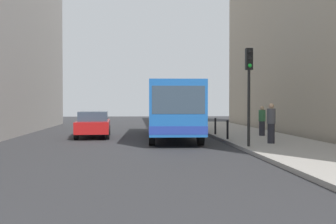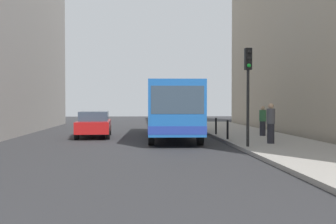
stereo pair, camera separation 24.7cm
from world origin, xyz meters
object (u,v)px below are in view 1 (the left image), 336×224
object	(u,v)px
car_beside_bus	(93,124)
pedestrian_near_signal	(271,123)
traffic_light	(249,78)
bollard_mid	(215,126)
pedestrian_mid_sidewalk	(262,121)
bollard_near	(228,130)
bus	(172,107)

from	to	relation	value
car_beside_bus	pedestrian_near_signal	size ratio (longest dim) A/B	2.48
traffic_light	bollard_mid	world-z (taller)	traffic_light
bollard_mid	pedestrian_near_signal	distance (m)	5.51
car_beside_bus	pedestrian_mid_sidewalk	size ratio (longest dim) A/B	2.72
car_beside_bus	bollard_near	size ratio (longest dim) A/B	4.72
car_beside_bus	pedestrian_near_signal	world-z (taller)	pedestrian_near_signal
pedestrian_mid_sidewalk	pedestrian_near_signal	bearing A→B (deg)	124.71
bus	bollard_near	bearing A→B (deg)	136.30
bollard_mid	pedestrian_near_signal	size ratio (longest dim) A/B	0.53
bus	pedestrian_mid_sidewalk	xyz separation A→B (m)	(4.96, -0.78, -0.76)
bollard_mid	car_beside_bus	bearing A→B (deg)	177.75
car_beside_bus	bus	bearing A→B (deg)	168.68
car_beside_bus	bollard_mid	xyz separation A→B (m)	(7.02, -0.28, -0.16)
pedestrian_mid_sidewalk	traffic_light	bearing A→B (deg)	113.91
bollard_mid	traffic_light	bearing A→B (deg)	-89.11
pedestrian_mid_sidewalk	car_beside_bus	bearing A→B (deg)	38.55
car_beside_bus	bollard_mid	world-z (taller)	car_beside_bus
car_beside_bus	bollard_mid	distance (m)	7.03
traffic_light	pedestrian_near_signal	world-z (taller)	traffic_light
bollard_mid	pedestrian_mid_sidewalk	size ratio (longest dim) A/B	0.58
car_beside_bus	pedestrian_near_signal	xyz separation A→B (m)	(8.49, -5.57, 0.27)
car_beside_bus	pedestrian_mid_sidewalk	xyz separation A→B (m)	(9.41, -1.45, 0.18)
bollard_near	bollard_mid	xyz separation A→B (m)	(0.00, 3.07, 0.00)
traffic_light	pedestrian_near_signal	xyz separation A→B (m)	(1.37, 1.18, -1.95)
traffic_light	bollard_mid	xyz separation A→B (m)	(-0.10, 6.47, -2.38)
bollard_near	bollard_mid	world-z (taller)	same
pedestrian_near_signal	bollard_near	bearing A→B (deg)	-30.69
bus	bollard_mid	world-z (taller)	bus
traffic_light	pedestrian_mid_sidewalk	world-z (taller)	traffic_light
traffic_light	pedestrian_near_signal	bearing A→B (deg)	40.64
traffic_light	bus	bearing A→B (deg)	113.68
car_beside_bus	pedestrian_mid_sidewalk	distance (m)	9.53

